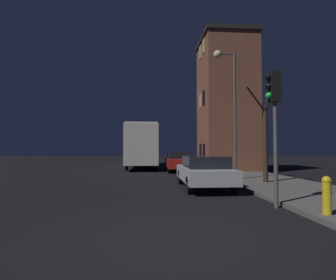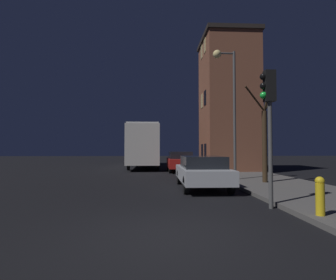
{
  "view_description": "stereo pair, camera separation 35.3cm",
  "coord_description": "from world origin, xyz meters",
  "px_view_note": "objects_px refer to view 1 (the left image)",
  "views": [
    {
      "loc": [
        -0.61,
        -5.16,
        1.68
      ],
      "look_at": [
        0.49,
        10.13,
        2.22
      ],
      "focal_mm": 28.0,
      "sensor_mm": 36.0,
      "label": 1
    },
    {
      "loc": [
        -0.26,
        -5.18,
        1.68
      ],
      "look_at": [
        0.49,
        10.13,
        2.22
      ],
      "focal_mm": 28.0,
      "sensor_mm": 36.0,
      "label": 2
    }
  ],
  "objects_px": {
    "bare_tree": "(265,136)",
    "bus": "(143,144)",
    "streetlamp": "(228,90)",
    "car_near_lane": "(204,171)",
    "fire_hydrant": "(327,194)",
    "traffic_light": "(274,109)",
    "car_mid_lane": "(179,161)"
  },
  "relations": [
    {
      "from": "bare_tree",
      "to": "bus",
      "type": "height_order",
      "value": "bare_tree"
    },
    {
      "from": "streetlamp",
      "to": "car_near_lane",
      "type": "bearing_deg",
      "value": -129.12
    },
    {
      "from": "fire_hydrant",
      "to": "bus",
      "type": "bearing_deg",
      "value": 104.24
    },
    {
      "from": "streetlamp",
      "to": "bare_tree",
      "type": "bearing_deg",
      "value": -42.32
    },
    {
      "from": "traffic_light",
      "to": "car_near_lane",
      "type": "bearing_deg",
      "value": 107.93
    },
    {
      "from": "traffic_light",
      "to": "bus",
      "type": "distance_m",
      "value": 18.06
    },
    {
      "from": "streetlamp",
      "to": "traffic_light",
      "type": "distance_m",
      "value": 6.33
    },
    {
      "from": "car_near_lane",
      "to": "car_mid_lane",
      "type": "distance_m",
      "value": 8.45
    },
    {
      "from": "fire_hydrant",
      "to": "bare_tree",
      "type": "bearing_deg",
      "value": 77.9
    },
    {
      "from": "streetlamp",
      "to": "traffic_light",
      "type": "bearing_deg",
      "value": -94.83
    },
    {
      "from": "car_near_lane",
      "to": "fire_hydrant",
      "type": "xyz_separation_m",
      "value": [
        1.85,
        -5.21,
        -0.14
      ]
    },
    {
      "from": "bare_tree",
      "to": "bus",
      "type": "relative_size",
      "value": 0.39
    },
    {
      "from": "car_near_lane",
      "to": "car_mid_lane",
      "type": "bearing_deg",
      "value": 90.96
    },
    {
      "from": "bare_tree",
      "to": "car_near_lane",
      "type": "bearing_deg",
      "value": -164.29
    },
    {
      "from": "streetlamp",
      "to": "car_near_lane",
      "type": "relative_size",
      "value": 1.56
    },
    {
      "from": "streetlamp",
      "to": "fire_hydrant",
      "type": "xyz_separation_m",
      "value": [
        0.09,
        -7.36,
        -4.15
      ]
    },
    {
      "from": "car_mid_lane",
      "to": "streetlamp",
      "type": "bearing_deg",
      "value": -73.22
    },
    {
      "from": "streetlamp",
      "to": "bare_tree",
      "type": "xyz_separation_m",
      "value": [
        1.4,
        -1.27,
        -2.47
      ]
    },
    {
      "from": "car_mid_lane",
      "to": "car_near_lane",
      "type": "bearing_deg",
      "value": -89.04
    },
    {
      "from": "bus",
      "to": "car_near_lane",
      "type": "height_order",
      "value": "bus"
    },
    {
      "from": "car_near_lane",
      "to": "bus",
      "type": "bearing_deg",
      "value": 102.16
    },
    {
      "from": "car_mid_lane",
      "to": "traffic_light",
      "type": "bearing_deg",
      "value": -83.56
    },
    {
      "from": "bare_tree",
      "to": "car_mid_lane",
      "type": "height_order",
      "value": "bare_tree"
    },
    {
      "from": "streetlamp",
      "to": "traffic_light",
      "type": "xyz_separation_m",
      "value": [
        -0.51,
        -6.01,
        -1.92
      ]
    },
    {
      "from": "bus",
      "to": "car_mid_lane",
      "type": "distance_m",
      "value": 6.12
    },
    {
      "from": "bus",
      "to": "car_mid_lane",
      "type": "bearing_deg",
      "value": -61.84
    },
    {
      "from": "bare_tree",
      "to": "car_near_lane",
      "type": "height_order",
      "value": "bare_tree"
    },
    {
      "from": "streetlamp",
      "to": "fire_hydrant",
      "type": "bearing_deg",
      "value": -89.3
    },
    {
      "from": "bare_tree",
      "to": "bus",
      "type": "xyz_separation_m",
      "value": [
        -6.11,
        12.82,
        -0.08
      ]
    },
    {
      "from": "streetlamp",
      "to": "bare_tree",
      "type": "height_order",
      "value": "streetlamp"
    },
    {
      "from": "streetlamp",
      "to": "car_near_lane",
      "type": "height_order",
      "value": "streetlamp"
    },
    {
      "from": "traffic_light",
      "to": "car_near_lane",
      "type": "relative_size",
      "value": 0.92
    }
  ]
}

